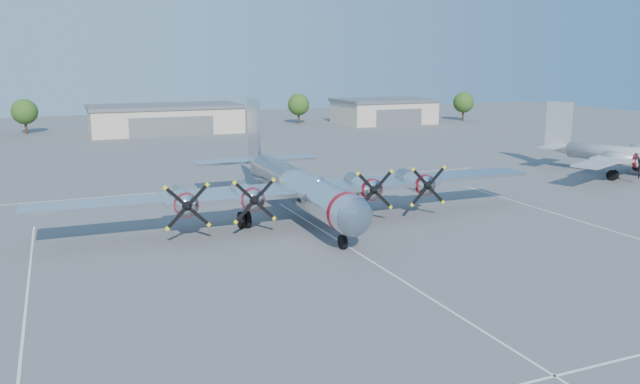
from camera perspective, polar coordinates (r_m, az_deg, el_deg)
name	(u,v)px	position (r m, az deg, el deg)	size (l,w,h in m)	color
ground	(345,245)	(47.77, 2.28, -4.83)	(260.00, 260.00, 0.00)	#575759
parking_lines	(355,251)	(46.26, 3.20, -5.39)	(60.00, 50.08, 0.01)	silver
hangar_center	(165,119)	(125.35, -13.95, 6.53)	(28.60, 14.60, 5.40)	#BCAE95
hangar_east	(384,111)	(141.04, 5.83, 7.38)	(20.60, 14.60, 5.40)	#BCAE95
tree_west	(24,112)	(131.82, -25.40, 6.64)	(4.80, 4.80, 6.64)	#382619
tree_east	(299,105)	(138.85, -1.97, 7.99)	(4.80, 4.80, 6.64)	#382619
tree_far_east	(464,102)	(149.94, 12.99, 7.99)	(4.80, 4.80, 6.64)	#382619
main_bomber_b29	(295,217)	(56.00, -2.26, -2.31)	(44.44, 30.40, 9.83)	silver
twin_engine_east	(616,175)	(84.99, 25.44, 1.45)	(26.97, 19.39, 8.55)	#ABABB0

